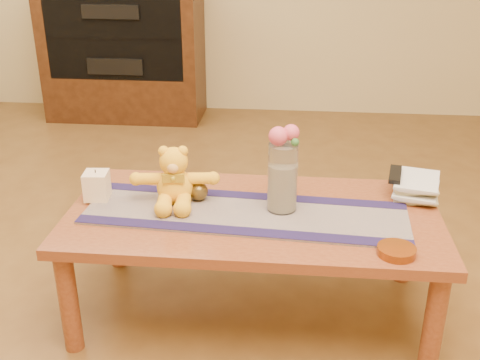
# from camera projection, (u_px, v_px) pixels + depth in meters

# --- Properties ---
(floor) EXTENTS (5.50, 5.50, 0.00)m
(floor) POSITION_uv_depth(u_px,v_px,m) (252.00, 310.00, 2.37)
(floor) COLOR brown
(floor) RESTS_ON ground
(coffee_table_top) EXTENTS (1.40, 0.70, 0.04)m
(coffee_table_top) POSITION_uv_depth(u_px,v_px,m) (253.00, 217.00, 2.19)
(coffee_table_top) COLOR brown
(coffee_table_top) RESTS_ON floor
(table_leg_fl) EXTENTS (0.07, 0.07, 0.41)m
(table_leg_fl) POSITION_uv_depth(u_px,v_px,m) (69.00, 302.00, 2.08)
(table_leg_fl) COLOR brown
(table_leg_fl) RESTS_ON floor
(table_leg_fr) EXTENTS (0.07, 0.07, 0.41)m
(table_leg_fr) POSITION_uv_depth(u_px,v_px,m) (434.00, 324.00, 1.97)
(table_leg_fr) COLOR brown
(table_leg_fr) RESTS_ON floor
(table_leg_bl) EXTENTS (0.07, 0.07, 0.41)m
(table_leg_bl) POSITION_uv_depth(u_px,v_px,m) (116.00, 225.00, 2.61)
(table_leg_bl) COLOR brown
(table_leg_bl) RESTS_ON floor
(table_leg_br) EXTENTS (0.07, 0.07, 0.41)m
(table_leg_br) POSITION_uv_depth(u_px,v_px,m) (406.00, 238.00, 2.49)
(table_leg_br) COLOR brown
(table_leg_br) RESTS_ON floor
(persian_runner) EXTENTS (1.22, 0.42, 0.01)m
(persian_runner) POSITION_uv_depth(u_px,v_px,m) (245.00, 213.00, 2.17)
(persian_runner) COLOR #191946
(persian_runner) RESTS_ON coffee_table_top
(runner_border_near) EXTENTS (1.20, 0.13, 0.00)m
(runner_border_near) POSITION_uv_depth(u_px,v_px,m) (239.00, 231.00, 2.03)
(runner_border_near) COLOR #1C143E
(runner_border_near) RESTS_ON persian_runner
(runner_border_far) EXTENTS (1.20, 0.13, 0.00)m
(runner_border_far) POSITION_uv_depth(u_px,v_px,m) (251.00, 196.00, 2.30)
(runner_border_far) COLOR #1C143E
(runner_border_far) RESTS_ON persian_runner
(teddy_bear) EXTENTS (0.35, 0.30, 0.22)m
(teddy_bear) POSITION_uv_depth(u_px,v_px,m) (174.00, 175.00, 2.21)
(teddy_bear) COLOR yellow
(teddy_bear) RESTS_ON persian_runner
(pillar_candle) EXTENTS (0.10, 0.10, 0.11)m
(pillar_candle) POSITION_uv_depth(u_px,v_px,m) (97.00, 185.00, 2.25)
(pillar_candle) COLOR #FFE2BB
(pillar_candle) RESTS_ON persian_runner
(candle_wick) EXTENTS (0.00, 0.00, 0.01)m
(candle_wick) POSITION_uv_depth(u_px,v_px,m) (95.00, 171.00, 2.23)
(candle_wick) COLOR black
(candle_wick) RESTS_ON pillar_candle
(glass_vase) EXTENTS (0.11, 0.11, 0.26)m
(glass_vase) POSITION_uv_depth(u_px,v_px,m) (283.00, 178.00, 2.14)
(glass_vase) COLOR silver
(glass_vase) RESTS_ON persian_runner
(potpourri_fill) EXTENTS (0.09, 0.09, 0.18)m
(potpourri_fill) POSITION_uv_depth(u_px,v_px,m) (282.00, 187.00, 2.15)
(potpourri_fill) COLOR beige
(potpourri_fill) RESTS_ON glass_vase
(rose_left) EXTENTS (0.07, 0.07, 0.07)m
(rose_left) POSITION_uv_depth(u_px,v_px,m) (278.00, 136.00, 2.06)
(rose_left) COLOR #CF4960
(rose_left) RESTS_ON glass_vase
(rose_right) EXTENTS (0.06, 0.06, 0.06)m
(rose_right) POSITION_uv_depth(u_px,v_px,m) (291.00, 133.00, 2.07)
(rose_right) COLOR #CF4960
(rose_right) RESTS_ON glass_vase
(blue_flower_back) EXTENTS (0.04, 0.04, 0.04)m
(blue_flower_back) POSITION_uv_depth(u_px,v_px,m) (287.00, 134.00, 2.10)
(blue_flower_back) COLOR #49579E
(blue_flower_back) RESTS_ON glass_vase
(blue_flower_side) EXTENTS (0.04, 0.04, 0.04)m
(blue_flower_side) POSITION_uv_depth(u_px,v_px,m) (276.00, 137.00, 2.10)
(blue_flower_side) COLOR #49579E
(blue_flower_side) RESTS_ON glass_vase
(leaf_sprig) EXTENTS (0.03, 0.03, 0.03)m
(leaf_sprig) POSITION_uv_depth(u_px,v_px,m) (295.00, 142.00, 2.06)
(leaf_sprig) COLOR #33662D
(leaf_sprig) RESTS_ON glass_vase
(bronze_ball) EXTENTS (0.09, 0.09, 0.07)m
(bronze_ball) POSITION_uv_depth(u_px,v_px,m) (199.00, 191.00, 2.25)
(bronze_ball) COLOR #503E1A
(bronze_ball) RESTS_ON persian_runner
(book_bottom) EXTENTS (0.20, 0.24, 0.02)m
(book_bottom) POSITION_uv_depth(u_px,v_px,m) (393.00, 190.00, 2.34)
(book_bottom) COLOR beige
(book_bottom) RESTS_ON coffee_table_top
(book_lower) EXTENTS (0.22, 0.26, 0.02)m
(book_lower) POSITION_uv_depth(u_px,v_px,m) (395.00, 187.00, 2.32)
(book_lower) COLOR beige
(book_lower) RESTS_ON book_bottom
(book_upper) EXTENTS (0.18, 0.24, 0.02)m
(book_upper) POSITION_uv_depth(u_px,v_px,m) (393.00, 181.00, 2.32)
(book_upper) COLOR beige
(book_upper) RESTS_ON book_lower
(book_top) EXTENTS (0.21, 0.26, 0.02)m
(book_top) POSITION_uv_depth(u_px,v_px,m) (396.00, 178.00, 2.31)
(book_top) COLOR beige
(book_top) RESTS_ON book_upper
(tv_remote) EXTENTS (0.07, 0.17, 0.02)m
(tv_remote) POSITION_uv_depth(u_px,v_px,m) (395.00, 174.00, 2.30)
(tv_remote) COLOR black
(tv_remote) RESTS_ON book_top
(amber_dish) EXTENTS (0.13, 0.13, 0.03)m
(amber_dish) POSITION_uv_depth(u_px,v_px,m) (396.00, 251.00, 1.90)
(amber_dish) COLOR #BF5914
(amber_dish) RESTS_ON coffee_table_top
(media_cabinet) EXTENTS (1.20, 0.50, 1.10)m
(media_cabinet) POSITION_uv_depth(u_px,v_px,m) (124.00, 48.00, 4.50)
(media_cabinet) COLOR black
(media_cabinet) RESTS_ON floor
(cabinet_cavity) EXTENTS (1.02, 0.03, 0.61)m
(cabinet_cavity) POSITION_uv_depth(u_px,v_px,m) (114.00, 39.00, 4.24)
(cabinet_cavity) COLOR black
(cabinet_cavity) RESTS_ON media_cabinet
(cabinet_shelf) EXTENTS (1.02, 0.20, 0.02)m
(cabinet_shelf) POSITION_uv_depth(u_px,v_px,m) (117.00, 37.00, 4.32)
(cabinet_shelf) COLOR black
(cabinet_shelf) RESTS_ON media_cabinet
(stereo_upper) EXTENTS (0.42, 0.28, 0.10)m
(stereo_upper) POSITION_uv_depth(u_px,v_px,m) (115.00, 9.00, 4.26)
(stereo_upper) COLOR black
(stereo_upper) RESTS_ON media_cabinet
(stereo_lower) EXTENTS (0.42, 0.28, 0.12)m
(stereo_lower) POSITION_uv_depth(u_px,v_px,m) (120.00, 63.00, 4.42)
(stereo_lower) COLOR black
(stereo_lower) RESTS_ON media_cabinet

